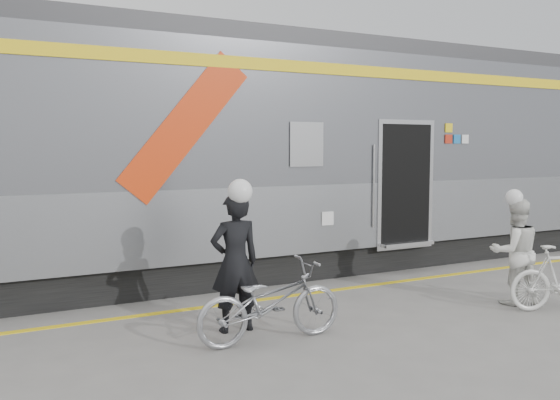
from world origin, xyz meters
TOP-DOWN VIEW (x-y plane):
  - ground at (0.00, 0.00)m, footprint 90.00×90.00m
  - train at (0.65, 4.19)m, footprint 24.00×3.17m
  - safety_strip at (0.00, 2.15)m, footprint 24.00×0.12m
  - man at (-1.11, 1.00)m, footprint 0.62×0.42m
  - bicycle_left at (-0.91, 0.45)m, footprint 1.77×0.66m
  - woman at (2.88, 0.34)m, footprint 0.87×0.78m
  - helmet_man at (-1.11, 1.00)m, footprint 0.29×0.29m
  - helmet_woman at (2.88, 0.34)m, footprint 0.24×0.24m

SIDE VIEW (x-z plane):
  - ground at x=0.00m, z-range 0.00..0.00m
  - safety_strip at x=0.00m, z-range 0.00..0.01m
  - bicycle_left at x=-0.91m, z-range 0.00..0.92m
  - woman at x=2.88m, z-range 0.00..1.49m
  - man at x=-1.11m, z-range 0.00..1.68m
  - helmet_woman at x=2.88m, z-range 1.49..1.73m
  - helmet_man at x=-1.11m, z-range 1.68..1.97m
  - train at x=0.65m, z-range 0.00..4.10m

